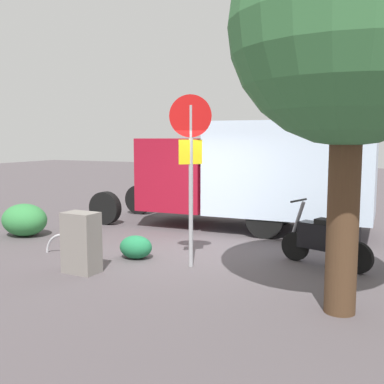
% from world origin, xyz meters
% --- Properties ---
extents(ground_plane, '(60.00, 60.00, 0.00)m').
position_xyz_m(ground_plane, '(0.00, 0.00, 0.00)').
color(ground_plane, '#4E474A').
extents(box_truck_near, '(7.38, 2.40, 2.77)m').
position_xyz_m(box_truck_near, '(-0.47, -3.11, 1.56)').
color(box_truck_near, black).
rests_on(box_truck_near, ground).
extents(motorcycle, '(1.74, 0.80, 1.20)m').
position_xyz_m(motorcycle, '(-2.79, -0.26, 0.52)').
color(motorcycle, black).
rests_on(motorcycle, ground).
extents(stop_sign, '(0.71, 0.33, 3.14)m').
position_xyz_m(stop_sign, '(-0.51, 0.77, 2.09)').
color(stop_sign, '#9E9EA3').
rests_on(stop_sign, ground).
extents(street_tree, '(3.14, 3.14, 5.40)m').
position_xyz_m(street_tree, '(-3.31, 1.95, 3.79)').
color(street_tree, '#47301E').
rests_on(street_tree, ground).
extents(utility_cabinet, '(0.63, 0.44, 1.08)m').
position_xyz_m(utility_cabinet, '(1.08, 1.92, 0.54)').
color(utility_cabinet, slate).
rests_on(utility_cabinet, ground).
extents(bike_rack_hoop, '(0.85, 0.09, 0.85)m').
position_xyz_m(bike_rack_hoop, '(2.24, 1.06, 0.00)').
color(bike_rack_hoop, '#B7B7BC').
rests_on(bike_rack_hoop, ground).
extents(shrub_near_sign, '(1.15, 0.94, 0.78)m').
position_xyz_m(shrub_near_sign, '(4.27, 0.05, 0.39)').
color(shrub_near_sign, '#317C3E').
rests_on(shrub_near_sign, ground).
extents(shrub_mid_verge, '(0.66, 0.54, 0.45)m').
position_xyz_m(shrub_mid_verge, '(0.72, 0.70, 0.23)').
color(shrub_mid_verge, '#207244').
rests_on(shrub_mid_verge, ground).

